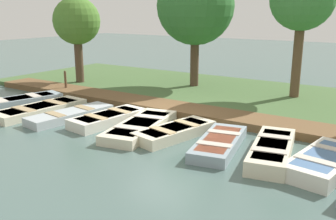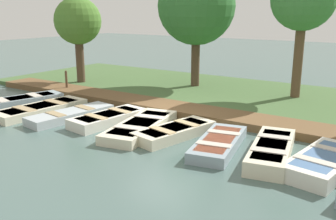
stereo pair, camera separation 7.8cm
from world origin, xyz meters
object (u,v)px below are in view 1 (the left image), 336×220
at_px(rowboat_0, 18,102).
at_px(rowboat_5, 175,131).
at_px(rowboat_4, 141,126).
at_px(park_tree_far_left, 77,22).
at_px(rowboat_2, 71,115).
at_px(rowboat_8, 325,162).
at_px(mooring_post_near, 66,82).
at_px(rowboat_1, 40,109).
at_px(rowboat_3, 108,118).
at_px(rowboat_7, 272,150).
at_px(park_tree_center, 302,0).
at_px(rowboat_6, 219,143).
at_px(park_tree_left, 195,6).

xyz_separation_m(rowboat_0, rowboat_5, (-0.48, 7.24, -0.04)).
bearing_deg(rowboat_4, park_tree_far_left, -132.43).
bearing_deg(rowboat_2, rowboat_4, 103.44).
relative_size(rowboat_8, mooring_post_near, 2.66).
relative_size(rowboat_1, rowboat_3, 1.26).
relative_size(rowboat_7, park_tree_center, 0.57).
xyz_separation_m(rowboat_6, rowboat_7, (-0.16, 1.47, 0.05)).
distance_m(rowboat_2, rowboat_8, 8.63).
xyz_separation_m(rowboat_4, rowboat_6, (0.02, 2.84, -0.00)).
xyz_separation_m(rowboat_7, park_tree_left, (-6.66, -6.23, 3.80)).
bearing_deg(mooring_post_near, park_tree_left, 131.92).
distance_m(rowboat_3, rowboat_6, 4.31).
bearing_deg(rowboat_1, rowboat_6, 96.49).
bearing_deg(rowboat_2, park_tree_center, 148.82).
distance_m(rowboat_7, mooring_post_near, 11.15).
distance_m(rowboat_2, rowboat_5, 4.24).
bearing_deg(park_tree_center, park_tree_left, -87.14).
relative_size(rowboat_4, rowboat_6, 1.21).
bearing_deg(park_tree_left, park_tree_far_left, -65.75).
relative_size(rowboat_0, rowboat_4, 0.98).
bearing_deg(park_tree_far_left, rowboat_3, 53.99).
height_order(rowboat_0, rowboat_6, rowboat_0).
relative_size(rowboat_4, park_tree_left, 0.63).
xyz_separation_m(rowboat_2, rowboat_8, (-0.38, 8.62, 0.05)).
distance_m(rowboat_4, rowboat_6, 2.84).
relative_size(rowboat_0, rowboat_1, 0.99).
distance_m(rowboat_8, park_tree_far_left, 14.05).
relative_size(rowboat_2, rowboat_5, 1.14).
relative_size(rowboat_1, rowboat_2, 1.10).
bearing_deg(rowboat_7, park_tree_far_left, -121.45).
xyz_separation_m(rowboat_7, rowboat_8, (0.07, 1.34, -0.00)).
height_order(park_tree_left, park_tree_center, park_tree_left).
height_order(mooring_post_near, park_tree_far_left, park_tree_far_left).
relative_size(rowboat_3, rowboat_8, 1.01).
distance_m(rowboat_3, park_tree_center, 9.21).
xyz_separation_m(rowboat_4, rowboat_5, (-0.13, 1.24, 0.01)).
bearing_deg(rowboat_2, rowboat_7, 101.10).
bearing_deg(park_tree_left, rowboat_1, -20.13).
bearing_deg(rowboat_5, rowboat_1, -72.39).
bearing_deg(park_tree_left, mooring_post_near, -48.08).
distance_m(rowboat_4, park_tree_far_left, 9.10).
xyz_separation_m(rowboat_0, rowboat_4, (-0.36, 5.99, -0.06)).
xyz_separation_m(rowboat_8, park_tree_center, (-6.98, -2.71, 4.02)).
bearing_deg(park_tree_far_left, park_tree_center, 104.68).
distance_m(rowboat_0, park_tree_far_left, 5.76).
xyz_separation_m(rowboat_8, mooring_post_near, (-2.57, -12.20, 0.34)).
xyz_separation_m(rowboat_8, park_tree_left, (-6.73, -7.57, 3.80)).
distance_m(rowboat_1, rowboat_5, 5.83).
bearing_deg(rowboat_6, rowboat_5, -107.30).
height_order(rowboat_5, rowboat_8, rowboat_8).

